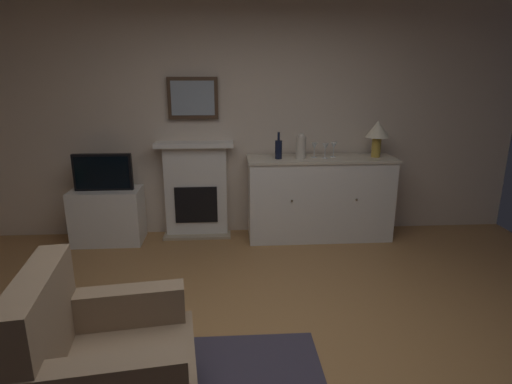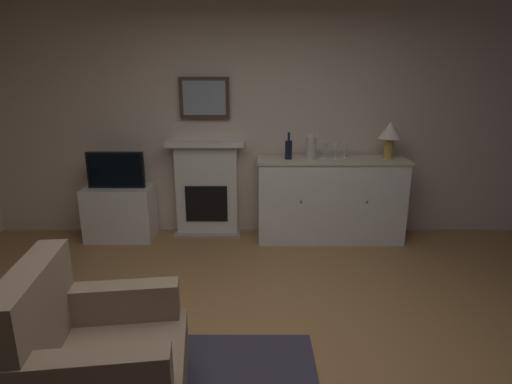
{
  "view_description": "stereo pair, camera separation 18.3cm",
  "coord_description": "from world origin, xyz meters",
  "px_view_note": "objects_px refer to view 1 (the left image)",
  "views": [
    {
      "loc": [
        -0.21,
        -2.28,
        1.83
      ],
      "look_at": [
        -0.02,
        0.63,
        1.0
      ],
      "focal_mm": 29.24,
      "sensor_mm": 36.0,
      "label": 1
    },
    {
      "loc": [
        -0.02,
        -2.28,
        1.83
      ],
      "look_at": [
        -0.02,
        0.63,
        1.0
      ],
      "focal_mm": 29.24,
      "sensor_mm": 36.0,
      "label": 2
    }
  ],
  "objects_px": {
    "wine_bottle": "(278,149)",
    "armchair": "(104,366)",
    "vase_decorative": "(301,146)",
    "sideboard_cabinet": "(320,198)",
    "fireplace_unit": "(196,189)",
    "framed_picture": "(193,98)",
    "table_lamp": "(377,132)",
    "wine_glass_center": "(325,147)",
    "tv_cabinet": "(108,216)",
    "tv_set": "(103,172)",
    "wine_glass_right": "(334,146)",
    "wine_glass_left": "(314,147)"
  },
  "relations": [
    {
      "from": "sideboard_cabinet",
      "to": "tv_cabinet",
      "type": "height_order",
      "value": "sideboard_cabinet"
    },
    {
      "from": "wine_glass_center",
      "to": "armchair",
      "type": "xyz_separation_m",
      "value": [
        -1.71,
        -2.58,
        -0.68
      ]
    },
    {
      "from": "table_lamp",
      "to": "wine_glass_right",
      "type": "distance_m",
      "value": 0.5
    },
    {
      "from": "vase_decorative",
      "to": "armchair",
      "type": "distance_m",
      "value": 3.02
    },
    {
      "from": "wine_glass_left",
      "to": "wine_glass_right",
      "type": "distance_m",
      "value": 0.22
    },
    {
      "from": "sideboard_cabinet",
      "to": "vase_decorative",
      "type": "relative_size",
      "value": 5.82
    },
    {
      "from": "table_lamp",
      "to": "vase_decorative",
      "type": "bearing_deg",
      "value": -176.64
    },
    {
      "from": "table_lamp",
      "to": "armchair",
      "type": "bearing_deg",
      "value": -131.22
    },
    {
      "from": "tv_set",
      "to": "table_lamp",
      "type": "bearing_deg",
      "value": 0.16
    },
    {
      "from": "framed_picture",
      "to": "tv_cabinet",
      "type": "relative_size",
      "value": 0.73
    },
    {
      "from": "vase_decorative",
      "to": "sideboard_cabinet",
      "type": "bearing_deg",
      "value": 11.72
    },
    {
      "from": "sideboard_cabinet",
      "to": "table_lamp",
      "type": "xyz_separation_m",
      "value": [
        0.61,
        0.0,
        0.75
      ]
    },
    {
      "from": "wine_glass_center",
      "to": "vase_decorative",
      "type": "relative_size",
      "value": 0.59
    },
    {
      "from": "wine_bottle",
      "to": "framed_picture",
      "type": "bearing_deg",
      "value": 164.64
    },
    {
      "from": "sideboard_cabinet",
      "to": "table_lamp",
      "type": "height_order",
      "value": "table_lamp"
    },
    {
      "from": "fireplace_unit",
      "to": "sideboard_cabinet",
      "type": "height_order",
      "value": "fireplace_unit"
    },
    {
      "from": "table_lamp",
      "to": "wine_glass_center",
      "type": "bearing_deg",
      "value": -176.53
    },
    {
      "from": "fireplace_unit",
      "to": "wine_glass_left",
      "type": "xyz_separation_m",
      "value": [
        1.32,
        -0.17,
        0.51
      ]
    },
    {
      "from": "fireplace_unit",
      "to": "wine_bottle",
      "type": "bearing_deg",
      "value": -12.71
    },
    {
      "from": "tv_cabinet",
      "to": "armchair",
      "type": "relative_size",
      "value": 0.82
    },
    {
      "from": "wine_bottle",
      "to": "vase_decorative",
      "type": "bearing_deg",
      "value": -4.6
    },
    {
      "from": "framed_picture",
      "to": "vase_decorative",
      "type": "distance_m",
      "value": 1.29
    },
    {
      "from": "wine_glass_left",
      "to": "wine_glass_center",
      "type": "xyz_separation_m",
      "value": [
        0.11,
        -0.05,
        0.0
      ]
    },
    {
      "from": "wine_bottle",
      "to": "armchair",
      "type": "height_order",
      "value": "wine_bottle"
    },
    {
      "from": "fireplace_unit",
      "to": "wine_glass_left",
      "type": "distance_m",
      "value": 1.43
    },
    {
      "from": "table_lamp",
      "to": "vase_decorative",
      "type": "relative_size",
      "value": 1.42
    },
    {
      "from": "armchair",
      "to": "fireplace_unit",
      "type": "bearing_deg",
      "value": 84.34
    },
    {
      "from": "tv_cabinet",
      "to": "armchair",
      "type": "bearing_deg",
      "value": -75.13
    },
    {
      "from": "tv_set",
      "to": "wine_glass_center",
      "type": "bearing_deg",
      "value": -0.64
    },
    {
      "from": "framed_picture",
      "to": "wine_glass_right",
      "type": "relative_size",
      "value": 3.33
    },
    {
      "from": "wine_bottle",
      "to": "tv_cabinet",
      "type": "height_order",
      "value": "wine_bottle"
    },
    {
      "from": "wine_bottle",
      "to": "wine_glass_center",
      "type": "distance_m",
      "value": 0.51
    },
    {
      "from": "fireplace_unit",
      "to": "wine_glass_right",
      "type": "height_order",
      "value": "wine_glass_right"
    },
    {
      "from": "sideboard_cabinet",
      "to": "wine_glass_center",
      "type": "height_order",
      "value": "wine_glass_center"
    },
    {
      "from": "tv_set",
      "to": "wine_glass_right",
      "type": "bearing_deg",
      "value": 0.86
    },
    {
      "from": "table_lamp",
      "to": "armchair",
      "type": "xyz_separation_m",
      "value": [
        -2.29,
        -2.61,
        -0.84
      ]
    },
    {
      "from": "fireplace_unit",
      "to": "tv_cabinet",
      "type": "height_order",
      "value": "fireplace_unit"
    },
    {
      "from": "wine_glass_right",
      "to": "tv_cabinet",
      "type": "distance_m",
      "value": 2.63
    },
    {
      "from": "wine_glass_center",
      "to": "vase_decorative",
      "type": "xyz_separation_m",
      "value": [
        -0.27,
        -0.01,
        0.02
      ]
    },
    {
      "from": "wine_bottle",
      "to": "wine_glass_left",
      "type": "height_order",
      "value": "wine_bottle"
    },
    {
      "from": "table_lamp",
      "to": "armchair",
      "type": "relative_size",
      "value": 0.43
    },
    {
      "from": "wine_glass_left",
      "to": "tv_set",
      "type": "relative_size",
      "value": 0.27
    },
    {
      "from": "framed_picture",
      "to": "tv_cabinet",
      "type": "xyz_separation_m",
      "value": [
        -0.97,
        -0.21,
        -1.27
      ]
    },
    {
      "from": "wine_glass_left",
      "to": "armchair",
      "type": "distance_m",
      "value": 3.15
    },
    {
      "from": "table_lamp",
      "to": "tv_set",
      "type": "relative_size",
      "value": 0.65
    },
    {
      "from": "framed_picture",
      "to": "tv_set",
      "type": "xyz_separation_m",
      "value": [
        -0.98,
        -0.23,
        -0.76
      ]
    },
    {
      "from": "framed_picture",
      "to": "wine_glass_right",
      "type": "bearing_deg",
      "value": -7.12
    },
    {
      "from": "framed_picture",
      "to": "wine_bottle",
      "type": "distance_m",
      "value": 1.09
    },
    {
      "from": "table_lamp",
      "to": "tv_cabinet",
      "type": "xyz_separation_m",
      "value": [
        -2.99,
        0.02,
        -0.91
      ]
    },
    {
      "from": "framed_picture",
      "to": "wine_glass_center",
      "type": "height_order",
      "value": "framed_picture"
    }
  ]
}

